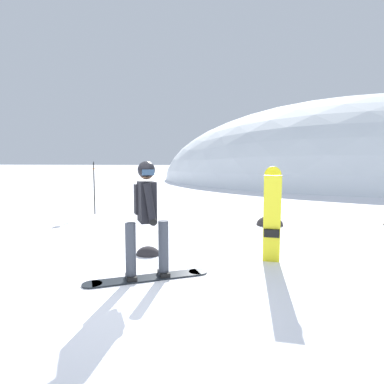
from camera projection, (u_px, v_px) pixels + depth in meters
The scene contains 7 objects.
ground_plane at pixel (122, 298), 4.07m from camera, with size 300.00×300.00×0.00m, color white.
ridge_peak_main at pixel (361, 180), 30.42m from camera, with size 37.05×33.34×14.56m.
snowboarder_main at pixel (147, 216), 4.67m from camera, with size 1.60×1.11×1.71m.
spare_snowboard at pixel (272, 215), 5.34m from camera, with size 0.28×0.35×1.63m.
piste_marker_near at pixel (94, 184), 10.54m from camera, with size 0.20×0.20×1.73m.
rock_dark at pixel (148, 255), 5.94m from camera, with size 0.44×0.38×0.31m.
rock_small at pixel (270, 225), 8.72m from camera, with size 0.71×0.60×0.50m.
Camera 1 is at (1.77, -3.62, 1.71)m, focal length 30.28 mm.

